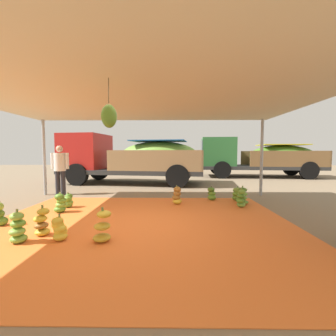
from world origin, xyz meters
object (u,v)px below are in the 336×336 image
(banana_bunch_7, at_px, (42,223))
(banana_bunch_1, at_px, (18,229))
(banana_bunch_2, at_px, (241,199))
(banana_bunch_8, at_px, (237,195))
(banana_bunch_3, at_px, (242,197))
(worker_0, at_px, (60,166))
(banana_bunch_10, at_px, (68,201))
(banana_bunch_11, at_px, (212,194))
(banana_bunch_5, at_px, (103,227))
(cargo_truck_far, at_px, (256,157))
(cargo_truck_main, at_px, (130,157))
(banana_bunch_4, at_px, (0,215))
(banana_bunch_6, at_px, (61,204))
(banana_bunch_9, at_px, (177,196))
(banana_bunch_0, at_px, (59,229))

(banana_bunch_7, bearing_deg, banana_bunch_1, -119.89)
(banana_bunch_2, relative_size, banana_bunch_7, 0.98)
(banana_bunch_7, relative_size, banana_bunch_8, 1.24)
(banana_bunch_3, relative_size, worker_0, 0.31)
(banana_bunch_10, height_order, banana_bunch_11, banana_bunch_11)
(banana_bunch_7, bearing_deg, worker_0, 112.07)
(worker_0, bearing_deg, banana_bunch_5, -56.62)
(cargo_truck_far, bearing_deg, cargo_truck_main, -157.13)
(banana_bunch_2, distance_m, banana_bunch_4, 5.62)
(banana_bunch_4, distance_m, banana_bunch_7, 1.28)
(banana_bunch_1, height_order, banana_bunch_11, banana_bunch_1)
(banana_bunch_1, relative_size, banana_bunch_6, 1.12)
(banana_bunch_7, height_order, cargo_truck_far, cargo_truck_far)
(banana_bunch_4, height_order, banana_bunch_6, banana_bunch_6)
(banana_bunch_1, height_order, banana_bunch_4, banana_bunch_1)
(banana_bunch_5, bearing_deg, banana_bunch_4, 161.49)
(banana_bunch_7, height_order, banana_bunch_11, banana_bunch_7)
(banana_bunch_6, height_order, banana_bunch_9, banana_bunch_9)
(banana_bunch_5, distance_m, banana_bunch_6, 2.43)
(banana_bunch_0, relative_size, banana_bunch_9, 0.82)
(banana_bunch_7, bearing_deg, banana_bunch_4, 155.39)
(banana_bunch_1, xyz_separation_m, banana_bunch_4, (-0.97, 0.88, -0.02))
(banana_bunch_7, height_order, cargo_truck_main, cargo_truck_main)
(banana_bunch_8, height_order, cargo_truck_main, cargo_truck_main)
(banana_bunch_6, relative_size, banana_bunch_11, 1.16)
(banana_bunch_4, bearing_deg, banana_bunch_11, 28.63)
(cargo_truck_main, distance_m, cargo_truck_far, 7.85)
(banana_bunch_6, relative_size, banana_bunch_9, 0.93)
(banana_bunch_3, height_order, banana_bunch_9, banana_bunch_9)
(banana_bunch_2, xyz_separation_m, worker_0, (-5.83, 1.81, 0.78))
(banana_bunch_5, bearing_deg, banana_bunch_11, 54.35)
(banana_bunch_1, xyz_separation_m, banana_bunch_8, (4.56, 3.36, -0.05))
(banana_bunch_11, distance_m, worker_0, 5.33)
(banana_bunch_5, relative_size, banana_bunch_11, 1.30)
(banana_bunch_3, bearing_deg, worker_0, 166.57)
(banana_bunch_1, distance_m, banana_bunch_11, 5.15)
(banana_bunch_10, xyz_separation_m, banana_bunch_11, (4.07, 1.06, 0.01))
(banana_bunch_1, relative_size, banana_bunch_11, 1.30)
(banana_bunch_9, relative_size, banana_bunch_10, 1.29)
(cargo_truck_main, distance_m, worker_0, 3.65)
(banana_bunch_2, height_order, banana_bunch_4, banana_bunch_2)
(banana_bunch_11, bearing_deg, banana_bunch_4, -151.37)
(banana_bunch_8, bearing_deg, banana_bunch_7, -145.35)
(banana_bunch_8, height_order, cargo_truck_far, cargo_truck_far)
(banana_bunch_0, relative_size, worker_0, 0.26)
(banana_bunch_4, bearing_deg, banana_bunch_9, 28.29)
(cargo_truck_main, bearing_deg, banana_bunch_2, -51.49)
(banana_bunch_11, bearing_deg, banana_bunch_6, -158.86)
(cargo_truck_main, bearing_deg, worker_0, -122.05)
(cargo_truck_main, xyz_separation_m, worker_0, (-1.93, -3.08, -0.25))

